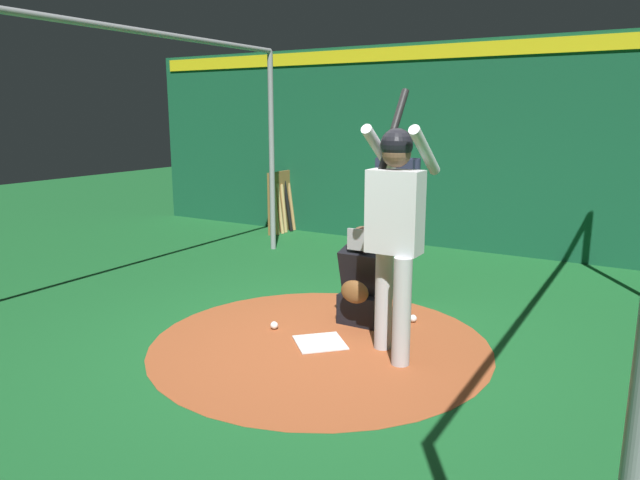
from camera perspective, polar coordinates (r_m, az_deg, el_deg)
The scene contains 12 objects.
ground_plane at distance 5.33m, azimuth 0.00°, elevation -10.03°, with size 27.89×27.89×0.00m, color #195B28.
dirt_circle at distance 5.33m, azimuth 0.00°, elevation -10.00°, with size 3.02×3.02×0.01m, color #9E4C28.
home_plate at distance 5.33m, azimuth 0.00°, elevation -9.91°, with size 0.42×0.42×0.01m, color white.
batter at distance 4.80m, azimuth 7.27°, elevation 1.98°, with size 0.68×0.49×2.22m.
catcher at distance 5.73m, azimuth 4.15°, elevation -4.42°, with size 0.58×0.40×0.97m.
umpire at distance 6.29m, azimuth 7.43°, elevation 2.93°, with size 0.22×0.49×1.80m.
back_wall at distance 9.00m, azimuth 14.52°, elevation 8.74°, with size 0.22×11.89×3.04m.
cage_frame at distance 4.94m, azimuth 0.00°, elevation 12.74°, with size 5.84×5.15×2.91m.
bat_rack at distance 10.23m, azimuth -3.36°, elevation 3.60°, with size 0.94×0.20×1.05m.
baseball_0 at distance 5.83m, azimuth 8.39°, elevation -7.73°, with size 0.07×0.07×0.07m, color white.
baseball_1 at distance 5.66m, azimuth -4.46°, elevation -8.24°, with size 0.07×0.07×0.07m, color white.
baseball_2 at distance 5.90m, azimuth 9.01°, elevation -7.52°, with size 0.07×0.07×0.07m, color white.
Camera 1 is at (4.25, 2.52, 2.02)m, focal length 33.01 mm.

